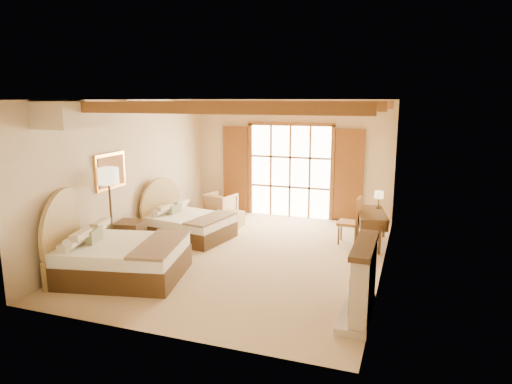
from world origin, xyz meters
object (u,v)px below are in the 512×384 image
at_px(bed_far, 185,223).
at_px(desk, 371,227).
at_px(bed_near, 114,254).
at_px(armchair, 220,205).
at_px(nightstand, 130,236).

xyz_separation_m(bed_far, desk, (4.18, 0.93, 0.04)).
height_order(bed_near, armchair, bed_near).
relative_size(bed_near, desk, 1.69).
distance_m(nightstand, armchair, 3.30).
bearing_deg(desk, armchair, 154.88).
relative_size(bed_far, nightstand, 3.10).
relative_size(bed_near, nightstand, 3.79).
height_order(bed_far, desk, bed_far).
xyz_separation_m(nightstand, armchair, (0.67, 3.23, 0.02)).
relative_size(nightstand, desk, 0.45).
distance_m(bed_far, nightstand, 1.42).
bearing_deg(bed_near, nightstand, 101.10).
bearing_deg(bed_far, bed_near, -81.66).
distance_m(nightstand, desk, 5.29).
xyz_separation_m(bed_near, bed_far, (0.07, 2.56, -0.07)).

